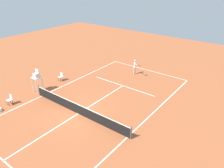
{
  "coord_description": "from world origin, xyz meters",
  "views": [
    {
      "loc": [
        -11.84,
        10.71,
        10.62
      ],
      "look_at": [
        0.2,
        -5.06,
        0.8
      ],
      "focal_mm": 34.95,
      "sensor_mm": 36.0,
      "label": 1
    }
  ],
  "objects_px": {
    "tennis_ball": "(124,76)",
    "courtside_chair_mid": "(61,76)",
    "player_serving": "(135,66)",
    "umpire_chair": "(36,77)",
    "courtside_chair_near": "(10,99)"
  },
  "relations": [
    {
      "from": "player_serving",
      "to": "umpire_chair",
      "type": "relative_size",
      "value": 0.76
    },
    {
      "from": "umpire_chair",
      "to": "courtside_chair_near",
      "type": "distance_m",
      "value": 3.29
    },
    {
      "from": "tennis_ball",
      "to": "umpire_chair",
      "type": "relative_size",
      "value": 0.03
    },
    {
      "from": "umpire_chair",
      "to": "courtside_chair_mid",
      "type": "xyz_separation_m",
      "value": [
        0.14,
        -3.12,
        -1.07
      ]
    },
    {
      "from": "umpire_chair",
      "to": "courtside_chair_mid",
      "type": "height_order",
      "value": "umpire_chair"
    },
    {
      "from": "player_serving",
      "to": "tennis_ball",
      "type": "relative_size",
      "value": 26.76
    },
    {
      "from": "tennis_ball",
      "to": "umpire_chair",
      "type": "xyz_separation_m",
      "value": [
        4.89,
        8.45,
        1.57
      ]
    },
    {
      "from": "courtside_chair_near",
      "to": "courtside_chair_mid",
      "type": "xyz_separation_m",
      "value": [
        0.23,
        -6.23,
        0.0
      ]
    },
    {
      "from": "player_serving",
      "to": "courtside_chair_mid",
      "type": "relative_size",
      "value": 1.92
    },
    {
      "from": "tennis_ball",
      "to": "courtside_chair_mid",
      "type": "relative_size",
      "value": 0.07
    },
    {
      "from": "player_serving",
      "to": "courtside_chair_near",
      "type": "distance_m",
      "value": 13.94
    },
    {
      "from": "courtside_chair_near",
      "to": "player_serving",
      "type": "bearing_deg",
      "value": -112.98
    },
    {
      "from": "player_serving",
      "to": "courtside_chair_near",
      "type": "bearing_deg",
      "value": -7.5
    },
    {
      "from": "tennis_ball",
      "to": "courtside_chair_mid",
      "type": "distance_m",
      "value": 7.35
    },
    {
      "from": "player_serving",
      "to": "courtside_chair_mid",
      "type": "bearing_deg",
      "value": -25.23
    }
  ]
}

